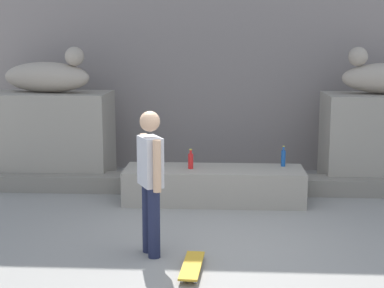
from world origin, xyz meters
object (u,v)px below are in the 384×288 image
(skater, at_px, (150,177))
(bottle_blue, at_px, (283,158))
(skateboard, at_px, (192,266))
(statue_reclining_left, at_px, (48,76))
(bottle_red, at_px, (191,161))

(skater, bearing_deg, bottle_blue, 118.80)
(skater, relative_size, skateboard, 2.06)
(statue_reclining_left, distance_m, bottle_blue, 4.21)
(skater, height_order, bottle_blue, skater)
(skateboard, bearing_deg, statue_reclining_left, -142.38)
(statue_reclining_left, distance_m, bottle_red, 3.03)
(skateboard, bearing_deg, bottle_blue, 160.73)
(skater, bearing_deg, skateboard, 19.68)
(skateboard, distance_m, bottle_blue, 3.28)
(bottle_red, bearing_deg, statue_reclining_left, 154.23)
(bottle_red, bearing_deg, skateboard, -86.29)
(statue_reclining_left, relative_size, skateboard, 2.08)
(statue_reclining_left, bearing_deg, skateboard, -41.72)
(bottle_blue, bearing_deg, statue_reclining_left, 166.25)
(bottle_blue, relative_size, bottle_red, 1.06)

